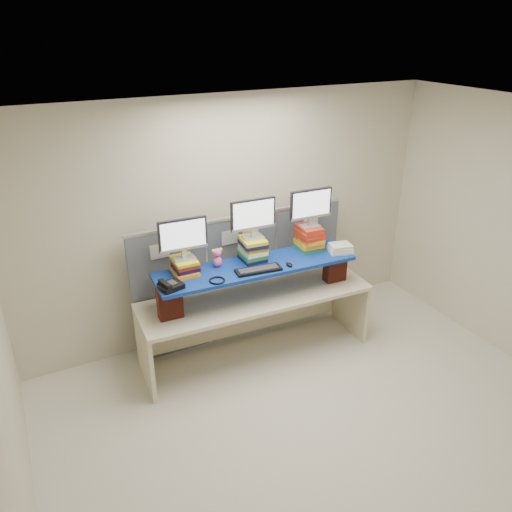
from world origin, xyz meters
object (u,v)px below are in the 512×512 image
monitor_left (183,237)px  monitor_center (253,216)px  desk_phone (170,285)px  keyboard (258,270)px  blue_board (256,266)px  monitor_right (311,206)px  desk (256,307)px

monitor_left → monitor_center: size_ratio=1.00×
desk_phone → monitor_center: bearing=-1.7°
keyboard → desk_phone: (-0.92, 0.06, 0.02)m
blue_board → keyboard: 0.15m
monitor_right → desk_phone: monitor_right is taller
monitor_center → keyboard: (-0.07, -0.26, -0.48)m
blue_board → monitor_left: bearing=170.8°
blue_board → keyboard: keyboard is taller
monitor_center → keyboard: 0.55m
desk → blue_board: (-0.00, 0.00, 0.50)m
blue_board → monitor_left: 0.85m
monitor_center → blue_board: bearing=-99.9°
blue_board → keyboard: size_ratio=4.36×
monitor_center → monitor_right: 0.68m
monitor_right → desk_phone: size_ratio=2.01×
monitor_right → keyboard: bearing=-160.4°
blue_board → monitor_right: 0.89m
monitor_center → monitor_right: monitor_right is taller
desk → blue_board: size_ratio=1.20×
monitor_center → keyboard: bearing=-102.7°
monitor_left → keyboard: (0.68, -0.30, -0.39)m
desk → monitor_left: 1.19m
monitor_left → desk_phone: (-0.24, -0.24, -0.37)m
monitor_center → desk: bearing=-99.9°
blue_board → monitor_left: (-0.73, 0.15, 0.42)m
monitor_left → desk: bearing=-9.2°
desk → monitor_center: monitor_center is taller
blue_board → monitor_right: bearing=9.6°
blue_board → monitor_center: (0.03, 0.12, 0.52)m
monitor_right → monitor_center: bearing=-180.0°
desk → monitor_left: size_ratio=5.25×
monitor_right → keyboard: size_ratio=1.00×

